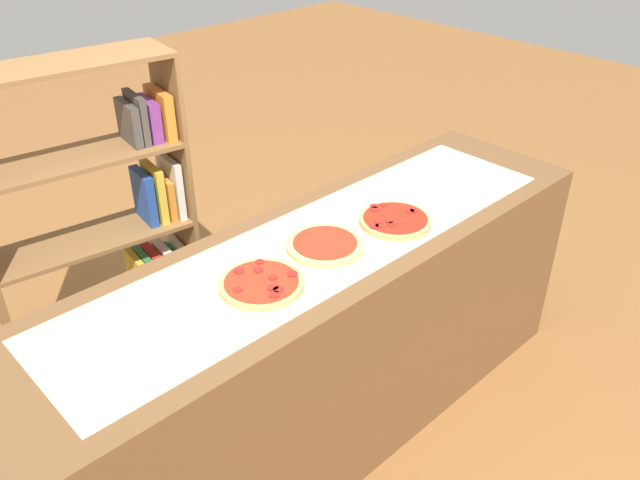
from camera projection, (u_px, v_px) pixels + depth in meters
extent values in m
plane|color=brown|center=(320.00, 423.00, 2.77)|extent=(12.00, 12.00, 0.00)
cube|color=brown|center=(320.00, 342.00, 2.54)|extent=(2.41, 0.64, 0.89)
cube|color=beige|center=(320.00, 245.00, 2.30)|extent=(2.03, 0.49, 0.00)
cylinder|color=tan|center=(261.00, 284.00, 2.08)|extent=(0.27, 0.27, 0.02)
cylinder|color=red|center=(261.00, 281.00, 2.08)|extent=(0.24, 0.24, 0.00)
cylinder|color=maroon|center=(292.00, 274.00, 2.11)|extent=(0.04, 0.04, 0.00)
cylinder|color=maroon|center=(258.00, 270.00, 2.13)|extent=(0.03, 0.03, 0.00)
cylinder|color=maroon|center=(273.00, 278.00, 2.09)|extent=(0.03, 0.03, 0.00)
cylinder|color=maroon|center=(238.00, 290.00, 2.03)|extent=(0.03, 0.03, 0.00)
cylinder|color=maroon|center=(278.00, 290.00, 2.03)|extent=(0.03, 0.03, 0.00)
cylinder|color=maroon|center=(273.00, 288.00, 2.04)|extent=(0.03, 0.03, 0.00)
cylinder|color=maroon|center=(260.00, 262.00, 2.17)|extent=(0.03, 0.03, 0.00)
cylinder|color=maroon|center=(239.00, 271.00, 2.12)|extent=(0.03, 0.03, 0.00)
cylinder|color=maroon|center=(274.00, 295.00, 2.01)|extent=(0.03, 0.03, 0.00)
cylinder|color=#DBB26B|center=(325.00, 245.00, 2.28)|extent=(0.27, 0.27, 0.02)
cylinder|color=red|center=(325.00, 242.00, 2.28)|extent=(0.23, 0.23, 0.00)
cylinder|color=tan|center=(395.00, 220.00, 2.43)|extent=(0.27, 0.27, 0.02)
cylinder|color=#AD2314|center=(395.00, 218.00, 2.42)|extent=(0.24, 0.24, 0.00)
cylinder|color=maroon|center=(383.00, 205.00, 2.50)|extent=(0.03, 0.03, 0.00)
cylinder|color=maroon|center=(379.00, 226.00, 2.36)|extent=(0.03, 0.03, 0.00)
cylinder|color=maroon|center=(375.00, 206.00, 2.49)|extent=(0.04, 0.04, 0.00)
cylinder|color=maroon|center=(410.00, 211.00, 2.46)|extent=(0.03, 0.03, 0.00)
cylinder|color=maroon|center=(414.00, 211.00, 2.46)|extent=(0.03, 0.03, 0.00)
cylinder|color=maroon|center=(392.00, 224.00, 2.37)|extent=(0.03, 0.03, 0.00)
cylinder|color=maroon|center=(374.00, 226.00, 2.36)|extent=(0.04, 0.04, 0.00)
cylinder|color=maroon|center=(390.00, 222.00, 2.39)|extent=(0.03, 0.03, 0.00)
cylinder|color=maroon|center=(375.00, 209.00, 2.47)|extent=(0.04, 0.04, 0.00)
cylinder|color=maroon|center=(379.00, 222.00, 2.39)|extent=(0.03, 0.03, 0.00)
cube|color=brown|center=(182.00, 211.00, 2.86)|extent=(0.06, 0.27, 1.45)
cube|color=brown|center=(121.00, 369.00, 3.04)|extent=(0.81, 0.38, 0.02)
cube|color=orange|center=(188.00, 322.00, 3.15)|extent=(0.07, 0.19, 0.21)
cube|color=gold|center=(179.00, 329.00, 3.14)|extent=(0.06, 0.18, 0.16)
cube|color=silver|center=(169.00, 327.00, 3.10)|extent=(0.06, 0.16, 0.24)
cube|color=#B22823|center=(161.00, 335.00, 3.09)|extent=(0.06, 0.21, 0.18)
cube|color=brown|center=(107.00, 308.00, 2.85)|extent=(0.81, 0.38, 0.02)
cube|color=silver|center=(181.00, 261.00, 2.98)|extent=(0.05, 0.20, 0.19)
cube|color=#2D753D|center=(174.00, 267.00, 2.97)|extent=(0.06, 0.20, 0.16)
cube|color=silver|center=(165.00, 266.00, 2.93)|extent=(0.07, 0.23, 0.20)
cube|color=#B22823|center=(155.00, 270.00, 2.91)|extent=(0.07, 0.19, 0.19)
cube|color=#2D753D|center=(145.00, 273.00, 2.89)|extent=(0.05, 0.16, 0.21)
cube|color=gold|center=(137.00, 275.00, 2.87)|extent=(0.05, 0.17, 0.21)
cube|color=brown|center=(93.00, 238.00, 2.66)|extent=(0.81, 0.38, 0.02)
cube|color=silver|center=(171.00, 185.00, 2.77)|extent=(0.06, 0.20, 0.25)
cube|color=orange|center=(164.00, 195.00, 2.77)|extent=(0.05, 0.19, 0.18)
cube|color=gold|center=(154.00, 192.00, 2.74)|extent=(0.06, 0.18, 0.24)
cube|color=#234799|center=(144.00, 196.00, 2.72)|extent=(0.06, 0.17, 0.22)
cube|color=brown|center=(75.00, 158.00, 2.48)|extent=(0.81, 0.38, 0.02)
cube|color=orange|center=(160.00, 113.00, 2.60)|extent=(0.07, 0.21, 0.19)
cube|color=#753384|center=(148.00, 119.00, 2.58)|extent=(0.07, 0.18, 0.16)
cube|color=#47423D|center=(137.00, 117.00, 2.55)|extent=(0.05, 0.18, 0.19)
cube|color=#47423D|center=(129.00, 123.00, 2.54)|extent=(0.06, 0.19, 0.16)
cube|color=brown|center=(55.00, 65.00, 2.29)|extent=(0.81, 0.38, 0.02)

